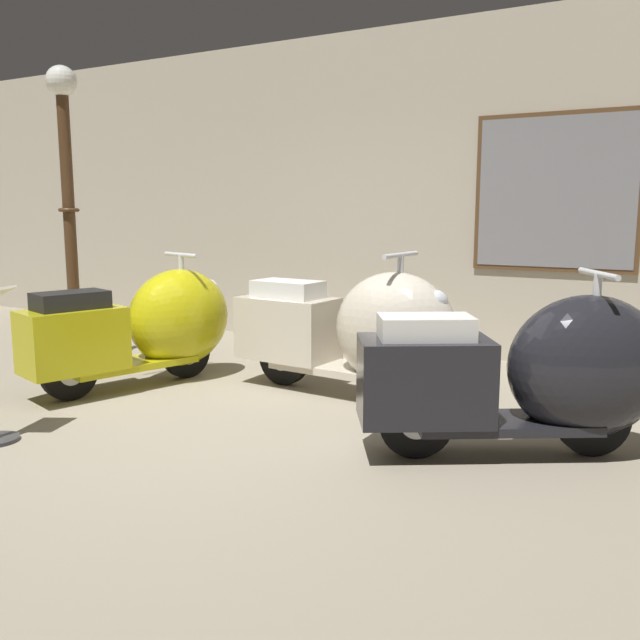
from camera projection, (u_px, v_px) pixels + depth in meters
name	position (u px, v px, depth m)	size (l,w,h in m)	color
ground_plane	(204.00, 433.00, 4.44)	(60.00, 60.00, 0.00)	gray
showroom_back_wall	(403.00, 193.00, 6.93)	(18.00, 0.24, 3.21)	#BCB29E
scooter_0	(150.00, 326.00, 5.60)	(1.00, 1.83, 1.08)	black
scooter_1	(360.00, 332.00, 5.19)	(1.88, 0.66, 1.13)	black
scooter_2	(537.00, 373.00, 3.96)	(1.79, 1.37, 1.09)	black
lamppost	(69.00, 207.00, 6.32)	(0.28, 0.28, 2.71)	#472D19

